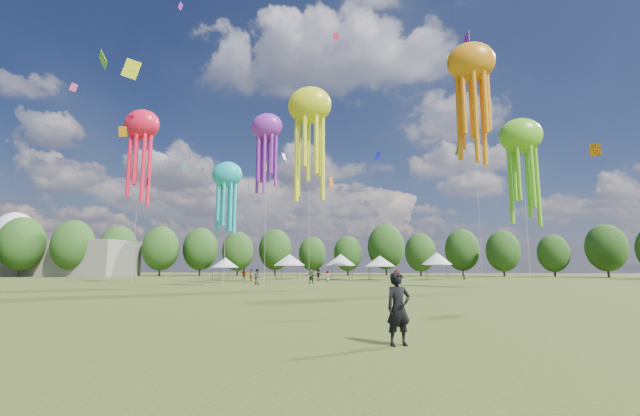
# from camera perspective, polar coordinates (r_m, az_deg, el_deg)

# --- Properties ---
(ground) EXTENTS (300.00, 300.00, 0.00)m
(ground) POSITION_cam_1_polar(r_m,az_deg,el_deg) (15.65, -21.89, -14.59)
(ground) COLOR #384416
(ground) RESTS_ON ground
(observer_main) EXTENTS (0.79, 0.71, 1.82)m
(observer_main) POSITION_cam_1_polar(r_m,az_deg,el_deg) (11.09, 10.57, -13.22)
(observer_main) COLOR black
(observer_main) RESTS_ON ground
(spectator_near) EXTENTS (1.07, 0.97, 1.79)m
(spectator_near) POSITION_cam_1_polar(r_m,az_deg,el_deg) (49.99, -8.52, -9.18)
(spectator_near) COLOR gray
(spectator_near) RESTS_ON ground
(spectators_far) EXTENTS (35.42, 31.04, 1.86)m
(spectators_far) POSITION_cam_1_polar(r_m,az_deg,el_deg) (58.56, 1.14, -9.12)
(spectators_far) COLOR gray
(spectators_far) RESTS_ON ground
(festival_tents) EXTENTS (40.83, 5.72, 4.46)m
(festival_tents) POSITION_cam_1_polar(r_m,az_deg,el_deg) (71.54, 2.20, -7.08)
(festival_tents) COLOR #47474C
(festival_tents) RESTS_ON ground
(show_kites) EXTENTS (49.68, 16.20, 30.58)m
(show_kites) POSITION_cam_1_polar(r_m,az_deg,el_deg) (53.03, 2.51, 11.61)
(show_kites) COLOR purple
(show_kites) RESTS_ON ground
(small_kites) EXTENTS (76.60, 59.92, 42.68)m
(small_kites) POSITION_cam_1_polar(r_m,az_deg,el_deg) (63.97, 0.42, 17.09)
(small_kites) COLOR purple
(small_kites) RESTS_ON ground
(treeline) EXTENTS (201.57, 95.24, 13.43)m
(treeline) POSITION_cam_1_polar(r_m,az_deg,el_deg) (76.80, 1.49, -4.64)
(treeline) COLOR #38281C
(treeline) RESTS_ON ground
(hangar) EXTENTS (40.00, 12.00, 8.00)m
(hangar) POSITION_cam_1_polar(r_m,az_deg,el_deg) (117.02, -32.91, -5.78)
(hangar) COLOR gray
(hangar) RESTS_ON ground
(radome) EXTENTS (9.00, 9.00, 16.00)m
(radome) POSITION_cam_1_polar(r_m,az_deg,el_deg) (132.79, -35.97, -3.07)
(radome) COLOR white
(radome) RESTS_ON ground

